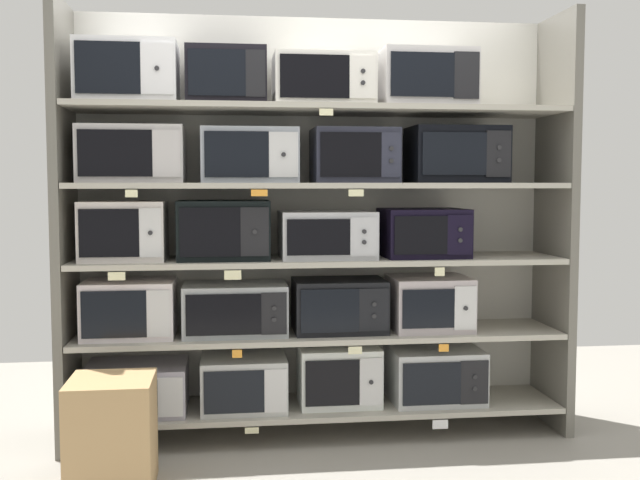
{
  "coord_description": "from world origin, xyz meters",
  "views": [
    {
      "loc": [
        -0.53,
        -4.19,
        1.43
      ],
      "look_at": [
        0.0,
        0.0,
        1.11
      ],
      "focal_mm": 42.36,
      "sensor_mm": 36.0,
      "label": 1
    }
  ],
  "objects_px": {
    "microwave_8": "(124,231)",
    "microwave_10": "(326,234)",
    "microwave_7": "(429,303)",
    "microwave_19": "(424,80)",
    "microwave_9": "(224,230)",
    "microwave_1": "(244,382)",
    "microwave_4": "(130,308)",
    "microwave_6": "(339,305)",
    "microwave_12": "(133,155)",
    "microwave_11": "(423,233)",
    "microwave_14": "(354,156)",
    "microwave_2": "(339,375)",
    "microwave_17": "(226,77)",
    "microwave_0": "(137,388)",
    "microwave_16": "(128,73)",
    "microwave_15": "(456,155)",
    "microwave_3": "(435,374)",
    "microwave_5": "(235,309)",
    "microwave_18": "(323,81)",
    "shipping_carton": "(112,434)",
    "microwave_13": "(249,156)"
  },
  "relations": [
    {
      "from": "microwave_3",
      "to": "microwave_7",
      "type": "bearing_deg",
      "value": 179.63
    },
    {
      "from": "microwave_5",
      "to": "microwave_15",
      "type": "xyz_separation_m",
      "value": [
        1.26,
        0.0,
        0.86
      ]
    },
    {
      "from": "microwave_1",
      "to": "microwave_11",
      "type": "xyz_separation_m",
      "value": [
        1.03,
        0.0,
        0.83
      ]
    },
    {
      "from": "microwave_3",
      "to": "microwave_11",
      "type": "relative_size",
      "value": 1.12
    },
    {
      "from": "microwave_3",
      "to": "shipping_carton",
      "type": "bearing_deg",
      "value": -159.55
    },
    {
      "from": "microwave_13",
      "to": "microwave_4",
      "type": "bearing_deg",
      "value": 180.0
    },
    {
      "from": "microwave_0",
      "to": "microwave_3",
      "type": "xyz_separation_m",
      "value": [
        1.7,
        -0.0,
        0.02
      ]
    },
    {
      "from": "microwave_7",
      "to": "microwave_9",
      "type": "bearing_deg",
      "value": -179.98
    },
    {
      "from": "microwave_14",
      "to": "microwave_7",
      "type": "bearing_deg",
      "value": 0.05
    },
    {
      "from": "microwave_0",
      "to": "microwave_12",
      "type": "relative_size",
      "value": 0.99
    },
    {
      "from": "microwave_9",
      "to": "microwave_1",
      "type": "bearing_deg",
      "value": 0.05
    },
    {
      "from": "microwave_0",
      "to": "microwave_12",
      "type": "bearing_deg",
      "value": -11.05
    },
    {
      "from": "microwave_4",
      "to": "microwave_5",
      "type": "bearing_deg",
      "value": 0.0
    },
    {
      "from": "microwave_13",
      "to": "microwave_8",
      "type": "bearing_deg",
      "value": 179.99
    },
    {
      "from": "microwave_5",
      "to": "microwave_15",
      "type": "relative_size",
      "value": 1.07
    },
    {
      "from": "microwave_1",
      "to": "shipping_carton",
      "type": "xyz_separation_m",
      "value": [
        -0.63,
        -0.65,
        -0.06
      ]
    },
    {
      "from": "microwave_7",
      "to": "microwave_19",
      "type": "height_order",
      "value": "microwave_19"
    },
    {
      "from": "microwave_1",
      "to": "microwave_14",
      "type": "xyz_separation_m",
      "value": [
        0.63,
        -0.0,
        1.27
      ]
    },
    {
      "from": "microwave_1",
      "to": "microwave_10",
      "type": "distance_m",
      "value": 0.95
    },
    {
      "from": "microwave_11",
      "to": "microwave_12",
      "type": "relative_size",
      "value": 0.84
    },
    {
      "from": "microwave_2",
      "to": "microwave_7",
      "type": "distance_m",
      "value": 0.66
    },
    {
      "from": "microwave_4",
      "to": "microwave_10",
      "type": "xyz_separation_m",
      "value": [
        1.09,
        0.0,
        0.4
      ]
    },
    {
      "from": "microwave_11",
      "to": "microwave_14",
      "type": "bearing_deg",
      "value": -179.98
    },
    {
      "from": "microwave_15",
      "to": "microwave_17",
      "type": "xyz_separation_m",
      "value": [
        -1.3,
        -0.0,
        0.41
      ]
    },
    {
      "from": "microwave_18",
      "to": "shipping_carton",
      "type": "xyz_separation_m",
      "value": [
        -1.08,
        -0.65,
        -1.73
      ]
    },
    {
      "from": "microwave_6",
      "to": "microwave_0",
      "type": "bearing_deg",
      "value": 179.98
    },
    {
      "from": "microwave_3",
      "to": "microwave_12",
      "type": "distance_m",
      "value": 2.11
    },
    {
      "from": "microwave_4",
      "to": "microwave_5",
      "type": "height_order",
      "value": "microwave_4"
    },
    {
      "from": "microwave_3",
      "to": "microwave_17",
      "type": "xyz_separation_m",
      "value": [
        -1.19,
        -0.0,
        1.68
      ]
    },
    {
      "from": "microwave_16",
      "to": "microwave_18",
      "type": "height_order",
      "value": "microwave_16"
    },
    {
      "from": "microwave_1",
      "to": "microwave_8",
      "type": "relative_size",
      "value": 1.05
    },
    {
      "from": "microwave_8",
      "to": "microwave_10",
      "type": "height_order",
      "value": "microwave_8"
    },
    {
      "from": "microwave_19",
      "to": "microwave_14",
      "type": "bearing_deg",
      "value": -179.97
    },
    {
      "from": "microwave_14",
      "to": "microwave_15",
      "type": "distance_m",
      "value": 0.59
    },
    {
      "from": "microwave_4",
      "to": "microwave_13",
      "type": "relative_size",
      "value": 0.93
    },
    {
      "from": "microwave_2",
      "to": "microwave_18",
      "type": "height_order",
      "value": "microwave_18"
    },
    {
      "from": "microwave_3",
      "to": "microwave_11",
      "type": "xyz_separation_m",
      "value": [
        -0.08,
        0.0,
        0.83
      ]
    },
    {
      "from": "microwave_16",
      "to": "microwave_4",
      "type": "bearing_deg",
      "value": -179.94
    },
    {
      "from": "microwave_17",
      "to": "microwave_19",
      "type": "relative_size",
      "value": 0.83
    },
    {
      "from": "microwave_13",
      "to": "microwave_15",
      "type": "bearing_deg",
      "value": 0.01
    },
    {
      "from": "microwave_17",
      "to": "microwave_11",
      "type": "bearing_deg",
      "value": 0.0
    },
    {
      "from": "microwave_0",
      "to": "microwave_8",
      "type": "relative_size",
      "value": 1.23
    },
    {
      "from": "microwave_9",
      "to": "microwave_7",
      "type": "bearing_deg",
      "value": 0.02
    },
    {
      "from": "microwave_1",
      "to": "microwave_4",
      "type": "bearing_deg",
      "value": -179.99
    },
    {
      "from": "microwave_9",
      "to": "microwave_17",
      "type": "relative_size",
      "value": 1.16
    },
    {
      "from": "microwave_15",
      "to": "shipping_carton",
      "type": "xyz_separation_m",
      "value": [
        -1.85,
        -0.65,
        -1.33
      ]
    },
    {
      "from": "microwave_6",
      "to": "microwave_12",
      "type": "distance_m",
      "value": 1.41
    },
    {
      "from": "microwave_4",
      "to": "microwave_8",
      "type": "xyz_separation_m",
      "value": [
        -0.02,
        0.0,
        0.43
      ]
    },
    {
      "from": "microwave_8",
      "to": "microwave_6",
      "type": "bearing_deg",
      "value": -0.0
    },
    {
      "from": "microwave_5",
      "to": "microwave_13",
      "type": "xyz_separation_m",
      "value": [
        0.09,
        -0.0,
        0.85
      ]
    }
  ]
}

